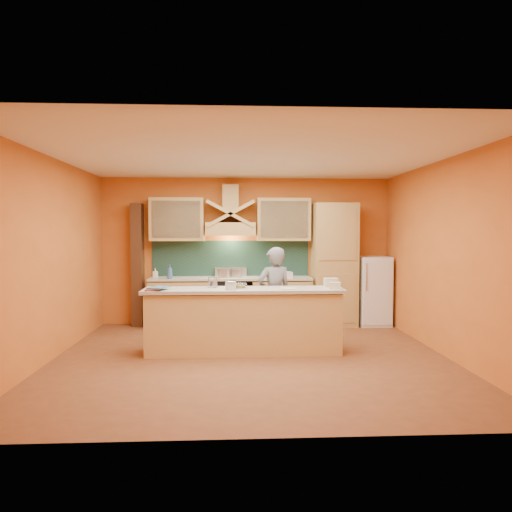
{
  "coord_description": "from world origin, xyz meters",
  "views": [
    {
      "loc": [
        -0.24,
        -6.3,
        1.76
      ],
      "look_at": [
        0.11,
        0.9,
        1.39
      ],
      "focal_mm": 32.0,
      "sensor_mm": 36.0,
      "label": 1
    }
  ],
  "objects_px": {
    "kitchen_scale": "(231,286)",
    "mixing_bowl": "(239,286)",
    "stove": "(231,302)",
    "person": "(274,296)",
    "fridge": "(373,291)"
  },
  "relations": [
    {
      "from": "mixing_bowl",
      "to": "person",
      "type": "bearing_deg",
      "value": 32.95
    },
    {
      "from": "stove",
      "to": "mixing_bowl",
      "type": "bearing_deg",
      "value": -85.98
    },
    {
      "from": "stove",
      "to": "person",
      "type": "height_order",
      "value": "person"
    },
    {
      "from": "fridge",
      "to": "mixing_bowl",
      "type": "xyz_separation_m",
      "value": [
        -2.57,
        -1.8,
        0.33
      ]
    },
    {
      "from": "person",
      "to": "fridge",
      "type": "bearing_deg",
      "value": -161.77
    },
    {
      "from": "stove",
      "to": "mixing_bowl",
      "type": "height_order",
      "value": "mixing_bowl"
    },
    {
      "from": "stove",
      "to": "kitchen_scale",
      "type": "distance_m",
      "value": 2.12
    },
    {
      "from": "kitchen_scale",
      "to": "stove",
      "type": "bearing_deg",
      "value": 69.65
    },
    {
      "from": "kitchen_scale",
      "to": "mixing_bowl",
      "type": "height_order",
      "value": "kitchen_scale"
    },
    {
      "from": "stove",
      "to": "person",
      "type": "relative_size",
      "value": 0.59
    },
    {
      "from": "fridge",
      "to": "person",
      "type": "xyz_separation_m",
      "value": [
        -2.01,
        -1.44,
        0.12
      ]
    },
    {
      "from": "person",
      "to": "stove",
      "type": "bearing_deg",
      "value": -81.64
    },
    {
      "from": "kitchen_scale",
      "to": "mixing_bowl",
      "type": "relative_size",
      "value": 0.49
    },
    {
      "from": "stove",
      "to": "mixing_bowl",
      "type": "relative_size",
      "value": 3.66
    },
    {
      "from": "person",
      "to": "kitchen_scale",
      "type": "relative_size",
      "value": 12.63
    }
  ]
}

